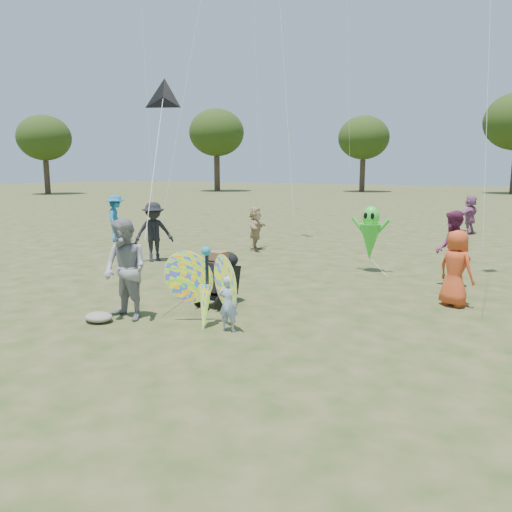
% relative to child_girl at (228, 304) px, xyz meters
% --- Properties ---
extents(ground, '(160.00, 160.00, 0.00)m').
position_rel_child_girl_xyz_m(ground, '(0.10, -0.37, -0.47)').
color(ground, '#51592B').
rests_on(ground, ground).
extents(child_girl, '(0.37, 0.27, 0.94)m').
position_rel_child_girl_xyz_m(child_girl, '(0.00, 0.00, 0.00)').
color(child_girl, '#94ACD2').
rests_on(child_girl, ground).
extents(adult_man, '(0.97, 0.80, 1.83)m').
position_rel_child_girl_xyz_m(adult_man, '(-1.97, -0.32, 0.44)').
color(adult_man, gray).
rests_on(adult_man, ground).
extents(grey_bag, '(0.53, 0.44, 0.17)m').
position_rel_child_girl_xyz_m(grey_bag, '(-2.30, -0.70, -0.39)').
color(grey_bag, gray).
rests_on(grey_bag, ground).
extents(crowd_a, '(0.88, 0.79, 1.52)m').
position_rel_child_girl_xyz_m(crowd_a, '(3.07, 3.53, 0.29)').
color(crowd_a, '#C94620').
rests_on(crowd_a, ground).
extents(crowd_b, '(1.22, 1.27, 1.74)m').
position_rel_child_girl_xyz_m(crowd_b, '(-5.36, 4.39, 0.40)').
color(crowd_b, black).
rests_on(crowd_b, ground).
extents(crowd_d, '(0.77, 1.42, 1.46)m').
position_rel_child_girl_xyz_m(crowd_d, '(-3.77, 7.65, 0.26)').
color(crowd_d, tan).
rests_on(crowd_d, ground).
extents(crowd_e, '(0.87, 1.00, 1.77)m').
position_rel_child_girl_xyz_m(crowd_e, '(2.76, 5.18, 0.41)').
color(crowd_e, '#6B234B').
rests_on(crowd_e, ground).
extents(crowd_i, '(1.17, 1.30, 1.75)m').
position_rel_child_girl_xyz_m(crowd_i, '(-9.28, 6.82, 0.40)').
color(crowd_i, '#1E6DA4').
rests_on(crowd_i, ground).
extents(crowd_j, '(0.95, 1.59, 1.63)m').
position_rel_child_girl_xyz_m(crowd_j, '(1.99, 15.53, 0.34)').
color(crowd_j, '#9D598C').
rests_on(crowd_j, ground).
extents(jogging_stroller, '(0.55, 1.07, 1.09)m').
position_rel_child_girl_xyz_m(jogging_stroller, '(-1.04, 1.35, 0.14)').
color(jogging_stroller, black).
rests_on(jogging_stroller, ground).
extents(butterfly_kite, '(1.74, 0.75, 1.59)m').
position_rel_child_girl_xyz_m(butterfly_kite, '(-0.49, 0.06, 0.20)').
color(butterfly_kite, orange).
rests_on(butterfly_kite, ground).
extents(delta_kite_rig, '(1.20, 1.85, 3.03)m').
position_rel_child_girl_xyz_m(delta_kite_rig, '(-2.31, 1.29, 3.59)').
color(delta_kite_rig, black).
rests_on(delta_kite_rig, ground).
extents(alien_kite, '(1.12, 0.69, 1.74)m').
position_rel_child_girl_xyz_m(alien_kite, '(0.62, 5.96, 0.50)').
color(alien_kite, '#34D532').
rests_on(alien_kite, ground).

